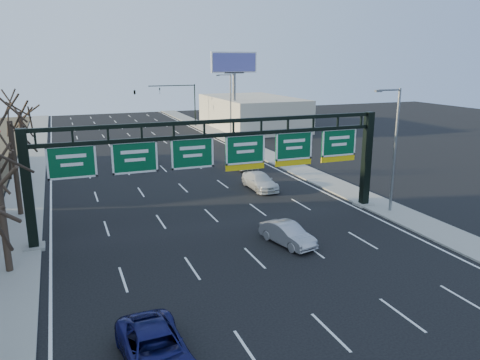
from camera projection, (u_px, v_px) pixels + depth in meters
name	position (u px, v px, depth m)	size (l,w,h in m)	color
ground	(269.00, 272.00, 24.76)	(160.00, 160.00, 0.00)	black
sidewalk_left	(25.00, 196.00, 38.26)	(3.00, 120.00, 0.12)	gray
sidewalk_right	(301.00, 170.00, 47.29)	(3.00, 120.00, 0.12)	gray
lane_markings	(177.00, 182.00, 42.79)	(21.60, 120.00, 0.01)	white
sign_gantry	(222.00, 158.00, 30.87)	(24.60, 1.20, 7.20)	black
building_right_distant	(252.00, 113.00, 76.26)	(12.00, 20.00, 5.00)	beige
tree_mid	(8.00, 106.00, 31.80)	(3.60, 3.60, 9.24)	#32261B
tree_far	(18.00, 100.00, 40.91)	(3.60, 3.60, 8.86)	#32261B
streetlight_near	(394.00, 144.00, 33.29)	(2.15, 0.22, 9.00)	slate
streetlight_far	(230.00, 103.00, 63.94)	(2.15, 0.22, 9.00)	slate
billboard_right	(234.00, 72.00, 68.33)	(7.00, 0.50, 12.00)	slate
traffic_signal_mast	(158.00, 94.00, 74.97)	(10.16, 0.54, 7.00)	black
car_blue_suv	(155.00, 350.00, 16.99)	(2.30, 4.98, 1.39)	#121450
car_silver_sedan	(287.00, 234.00, 28.35)	(1.40, 4.01, 1.32)	#9E9EA2
car_white_wagon	(260.00, 181.00, 40.55)	(1.94, 4.76, 1.38)	silver
car_grey_far	(242.00, 161.00, 48.13)	(1.89, 4.70, 1.60)	#424547
car_silver_distant	(140.00, 158.00, 49.50)	(1.73, 4.95, 1.63)	#A2A1A6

